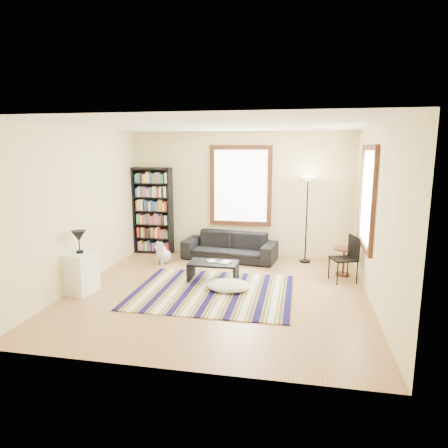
% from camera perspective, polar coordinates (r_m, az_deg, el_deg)
% --- Properties ---
extents(floor, '(5.00, 5.00, 0.10)m').
position_cam_1_polar(floor, '(7.00, -0.79, -10.05)').
color(floor, '#A97A4D').
rests_on(floor, ground).
extents(ceiling, '(5.00, 5.00, 0.10)m').
position_cam_1_polar(ceiling, '(6.55, -0.86, 14.37)').
color(ceiling, white).
rests_on(ceiling, floor).
extents(wall_back, '(5.00, 0.10, 2.80)m').
position_cam_1_polar(wall_back, '(9.11, 2.45, 4.25)').
color(wall_back, beige).
rests_on(wall_back, floor).
extents(wall_front, '(5.00, 0.10, 2.80)m').
position_cam_1_polar(wall_front, '(4.21, -7.91, -3.70)').
color(wall_front, beige).
rests_on(wall_front, floor).
extents(wall_left, '(0.10, 5.00, 2.80)m').
position_cam_1_polar(wall_left, '(7.56, -20.12, 2.22)').
color(wall_left, beige).
rests_on(wall_left, floor).
extents(wall_right, '(0.10, 5.00, 2.80)m').
position_cam_1_polar(wall_right, '(6.60, 21.41, 0.96)').
color(wall_right, beige).
rests_on(wall_right, floor).
extents(window_back, '(1.20, 0.06, 1.60)m').
position_cam_1_polar(window_back, '(9.01, 2.39, 5.45)').
color(window_back, white).
rests_on(window_back, wall_back).
extents(window_right, '(0.06, 1.20, 1.60)m').
position_cam_1_polar(window_right, '(7.34, 19.80, 3.58)').
color(window_right, white).
rests_on(window_right, wall_right).
extents(rug, '(2.73, 2.19, 0.02)m').
position_cam_1_polar(rug, '(6.97, -1.59, -9.62)').
color(rug, '#0E0B39').
rests_on(rug, floor).
extents(sofa, '(2.13, 1.07, 0.60)m').
position_cam_1_polar(sofa, '(8.85, 0.80, -3.20)').
color(sofa, black).
rests_on(sofa, floor).
extents(bookshelf, '(0.90, 0.30, 2.00)m').
position_cam_1_polar(bookshelf, '(9.46, -10.11, 1.89)').
color(bookshelf, black).
rests_on(bookshelf, floor).
extents(coffee_table, '(0.97, 0.65, 0.36)m').
position_cam_1_polar(coffee_table, '(7.48, -1.54, -6.79)').
color(coffee_table, black).
rests_on(coffee_table, floor).
extents(book_a, '(0.24, 0.22, 0.02)m').
position_cam_1_polar(book_a, '(7.45, -2.30, -5.36)').
color(book_a, beige).
rests_on(book_a, coffee_table).
extents(book_b, '(0.25, 0.28, 0.02)m').
position_cam_1_polar(book_b, '(7.44, -0.33, -5.36)').
color(book_b, beige).
rests_on(book_b, coffee_table).
extents(floor_cushion, '(0.91, 0.79, 0.19)m').
position_cam_1_polar(floor_cushion, '(7.01, 0.66, -8.77)').
color(floor_cushion, silver).
rests_on(floor_cushion, floor).
extents(floor_lamp, '(0.31, 0.31, 1.86)m').
position_cam_1_polar(floor_lamp, '(8.69, 11.70, 0.57)').
color(floor_lamp, black).
rests_on(floor_lamp, floor).
extents(side_table, '(0.50, 0.50, 0.54)m').
position_cam_1_polar(side_table, '(8.13, 16.70, -5.15)').
color(side_table, '#461E11').
rests_on(side_table, floor).
extents(folding_chair, '(0.54, 0.52, 0.86)m').
position_cam_1_polar(folding_chair, '(7.70, 16.68, -4.81)').
color(folding_chair, black).
rests_on(folding_chair, floor).
extents(white_cabinet, '(0.44, 0.55, 0.70)m').
position_cam_1_polar(white_cabinet, '(7.28, -19.71, -6.56)').
color(white_cabinet, white).
rests_on(white_cabinet, floor).
extents(table_lamp, '(0.29, 0.29, 0.38)m').
position_cam_1_polar(table_lamp, '(7.14, -19.99, -2.42)').
color(table_lamp, black).
rests_on(table_lamp, white_cabinet).
extents(dog, '(0.48, 0.58, 0.50)m').
position_cam_1_polar(dog, '(8.67, -8.59, -3.96)').
color(dog, silver).
rests_on(dog, floor).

